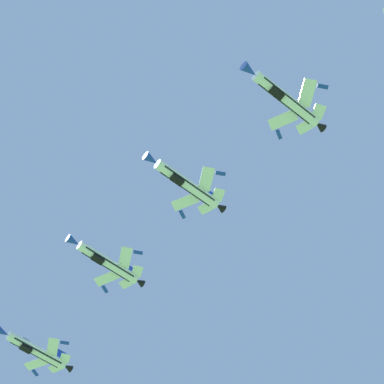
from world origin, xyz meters
TOP-DOWN VIEW (x-y plane):
  - fighter_jet_left_wing at (16.40, 45.85)m, footprint 13.26×12.12m
  - fighter_jet_right_wing at (2.22, 61.50)m, footprint 13.26×12.14m
  - fighter_jet_left_outer at (-11.20, 78.88)m, footprint 13.26×12.12m
  - fighter_jet_right_outer at (-24.67, 96.93)m, footprint 13.26×12.15m

SIDE VIEW (x-z plane):
  - fighter_jet_right_outer at x=-24.67m, z-range 99.61..103.97m
  - fighter_jet_left_wing at x=16.40m, z-range 100.10..104.49m
  - fighter_jet_right_wing at x=2.22m, z-range 101.14..105.52m
  - fighter_jet_left_outer at x=-11.20m, z-range 102.78..107.17m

